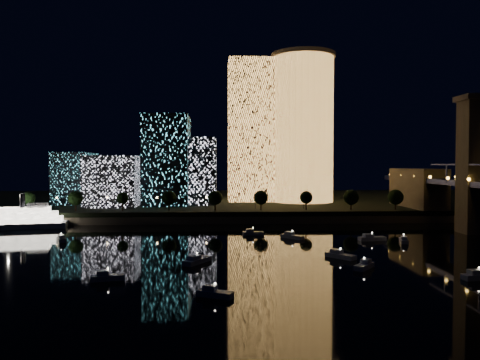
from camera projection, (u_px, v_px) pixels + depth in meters
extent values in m
plane|color=black|center=(333.00, 264.00, 117.39)|extent=(520.00, 520.00, 0.00)
cube|color=black|center=(267.00, 202.00, 277.03)|extent=(420.00, 160.00, 5.00)
cube|color=#6B5E4C|center=(286.00, 220.00, 199.20)|extent=(420.00, 6.00, 3.00)
cylinder|color=#FEAE51|center=(303.00, 130.00, 249.06)|extent=(32.00, 32.00, 76.38)
cylinder|color=#6B5E4C|center=(303.00, 56.00, 247.69)|extent=(34.00, 34.00, 2.00)
cube|color=#FEAE51|center=(250.00, 131.00, 255.91)|extent=(23.97, 23.97, 76.27)
cube|color=white|center=(190.00, 171.00, 237.14)|extent=(27.20, 23.01, 33.47)
cube|color=#59DFF3|center=(167.00, 160.00, 232.73)|extent=(22.03, 28.64, 44.06)
cube|color=white|center=(113.00, 181.00, 223.72)|extent=(24.19, 21.99, 24.19)
cube|color=#59DFF3|center=(75.00, 178.00, 236.92)|extent=(18.56, 20.41, 25.98)
cube|color=#6B5E4C|center=(476.00, 167.00, 169.50)|extent=(11.00, 9.00, 48.00)
cube|color=#6B5E4C|center=(478.00, 98.00, 168.63)|extent=(13.00, 11.00, 2.00)
cube|color=#6B5E4C|center=(417.00, 193.00, 219.85)|extent=(12.00, 40.00, 23.00)
cube|color=#161C48|center=(449.00, 174.00, 179.34)|extent=(0.50, 0.50, 7.00)
sphere|color=#FFB238|center=(469.00, 179.00, 164.40)|extent=(1.20, 1.20, 1.20)
sphere|color=#FFB238|center=(415.00, 176.00, 209.32)|extent=(1.20, 1.20, 1.20)
cube|color=silver|center=(8.00, 226.00, 181.81)|extent=(44.75, 18.75, 2.18)
cube|color=white|center=(8.00, 221.00, 181.74)|extent=(41.01, 17.11, 2.00)
cube|color=white|center=(7.00, 215.00, 181.67)|extent=(37.26, 15.48, 2.00)
cube|color=white|center=(7.00, 210.00, 181.60)|extent=(31.74, 13.47, 2.00)
cube|color=silver|center=(37.00, 205.00, 184.27)|extent=(8.24, 6.83, 1.64)
cylinder|color=black|center=(21.00, 201.00, 181.08)|extent=(1.27, 1.27, 5.45)
cylinder|color=black|center=(23.00, 200.00, 184.60)|extent=(1.27, 1.27, 5.45)
cube|color=silver|center=(197.00, 261.00, 118.88)|extent=(7.44, 9.30, 1.20)
cube|color=silver|center=(194.00, 257.00, 117.65)|extent=(3.75, 3.99, 1.00)
sphere|color=white|center=(197.00, 253.00, 118.81)|extent=(0.36, 0.36, 0.36)
cube|color=silver|center=(292.00, 237.00, 158.23)|extent=(7.68, 7.62, 1.20)
cube|color=silver|center=(289.00, 233.00, 159.01)|extent=(3.54, 3.53, 1.00)
sphere|color=white|center=(292.00, 231.00, 158.16)|extent=(0.36, 0.36, 0.36)
cube|color=silver|center=(61.00, 240.00, 152.02)|extent=(4.93, 6.95, 1.20)
cube|color=silver|center=(62.00, 237.00, 151.11)|extent=(2.61, 2.88, 1.00)
sphere|color=white|center=(61.00, 234.00, 151.95)|extent=(0.36, 0.36, 0.36)
cube|color=silver|center=(404.00, 241.00, 149.74)|extent=(4.02, 7.34, 1.20)
cube|color=silver|center=(404.00, 238.00, 148.68)|extent=(2.40, 2.85, 1.00)
sphere|color=white|center=(404.00, 235.00, 149.67)|extent=(0.36, 0.36, 0.36)
cube|color=silver|center=(253.00, 233.00, 165.79)|extent=(7.66, 2.84, 1.20)
cube|color=silver|center=(250.00, 230.00, 165.63)|extent=(2.74, 2.11, 1.00)
sphere|color=white|center=(253.00, 228.00, 165.72)|extent=(0.36, 0.36, 0.36)
cube|color=silver|center=(372.00, 239.00, 154.07)|extent=(9.22, 4.15, 1.20)
cube|color=silver|center=(368.00, 235.00, 153.77)|extent=(3.43, 2.75, 1.00)
sphere|color=white|center=(372.00, 233.00, 154.00)|extent=(0.36, 0.36, 0.36)
cube|color=silver|center=(215.00, 294.00, 88.61)|extent=(7.29, 5.00, 1.20)
cube|color=silver|center=(210.00, 288.00, 88.98)|extent=(2.99, 2.69, 1.00)
sphere|color=white|center=(215.00, 283.00, 88.54)|extent=(0.36, 0.36, 0.36)
cube|color=silver|center=(341.00, 256.00, 125.15)|extent=(7.52, 8.28, 1.20)
cube|color=silver|center=(337.00, 251.00, 126.05)|extent=(3.60, 3.70, 1.00)
sphere|color=white|center=(341.00, 248.00, 125.08)|extent=(0.36, 0.36, 0.36)
cube|color=silver|center=(108.00, 278.00, 101.26)|extent=(7.52, 3.68, 1.20)
cube|color=silver|center=(103.00, 273.00, 100.96)|extent=(2.84, 2.34, 1.00)
sphere|color=white|center=(108.00, 269.00, 101.19)|extent=(0.36, 0.36, 0.36)
cube|color=silver|center=(479.00, 277.00, 102.22)|extent=(7.94, 3.74, 1.20)
cube|color=silver|center=(475.00, 272.00, 101.93)|extent=(2.98, 2.42, 1.00)
sphere|color=white|center=(479.00, 268.00, 102.15)|extent=(0.36, 0.36, 0.36)
cube|color=silver|center=(364.00, 266.00, 112.57)|extent=(6.61, 7.29, 1.20)
cube|color=silver|center=(366.00, 261.00, 113.43)|extent=(3.17, 3.26, 1.00)
sphere|color=white|center=(364.00, 258.00, 112.50)|extent=(0.36, 0.36, 0.36)
cylinder|color=black|center=(28.00, 206.00, 199.86)|extent=(0.70, 0.70, 4.00)
sphere|color=black|center=(28.00, 198.00, 199.74)|extent=(5.95, 5.95, 5.95)
cylinder|color=black|center=(76.00, 206.00, 200.79)|extent=(0.70, 0.70, 4.00)
sphere|color=black|center=(75.00, 198.00, 200.67)|extent=(6.30, 6.30, 6.30)
cylinder|color=black|center=(123.00, 206.00, 201.73)|extent=(0.70, 0.70, 4.00)
sphere|color=black|center=(122.00, 198.00, 201.60)|extent=(5.01, 5.01, 5.01)
cylinder|color=black|center=(169.00, 206.00, 202.66)|extent=(0.70, 0.70, 4.00)
sphere|color=black|center=(169.00, 198.00, 202.54)|extent=(6.32, 6.32, 6.32)
cylinder|color=black|center=(215.00, 206.00, 203.59)|extent=(0.70, 0.70, 4.00)
sphere|color=black|center=(215.00, 198.00, 203.47)|extent=(6.29, 6.29, 6.29)
cylinder|color=black|center=(261.00, 206.00, 204.53)|extent=(0.70, 0.70, 4.00)
sphere|color=black|center=(261.00, 198.00, 204.41)|extent=(6.32, 6.32, 6.32)
cylinder|color=black|center=(306.00, 205.00, 205.46)|extent=(0.70, 0.70, 4.00)
sphere|color=black|center=(306.00, 197.00, 205.34)|extent=(5.64, 5.64, 5.64)
cylinder|color=black|center=(351.00, 205.00, 206.40)|extent=(0.70, 0.70, 4.00)
sphere|color=black|center=(351.00, 197.00, 206.27)|extent=(6.72, 6.72, 6.72)
cylinder|color=black|center=(396.00, 205.00, 207.33)|extent=(0.70, 0.70, 4.00)
sphere|color=black|center=(396.00, 197.00, 207.21)|extent=(6.82, 6.82, 6.82)
cylinder|color=black|center=(57.00, 204.00, 206.30)|extent=(0.24, 0.24, 5.00)
sphere|color=#FFCC7F|center=(57.00, 198.00, 206.20)|extent=(0.70, 0.70, 0.70)
cylinder|color=black|center=(107.00, 204.00, 207.32)|extent=(0.24, 0.24, 5.00)
sphere|color=#FFCC7F|center=(107.00, 198.00, 207.23)|extent=(0.70, 0.70, 0.70)
cylinder|color=black|center=(157.00, 204.00, 208.35)|extent=(0.24, 0.24, 5.00)
sphere|color=#FFCC7F|center=(157.00, 197.00, 208.25)|extent=(0.70, 0.70, 0.70)
cylinder|color=black|center=(206.00, 203.00, 209.38)|extent=(0.24, 0.24, 5.00)
sphere|color=#FFCC7F|center=(206.00, 197.00, 209.28)|extent=(0.70, 0.70, 0.70)
cylinder|color=black|center=(255.00, 203.00, 210.41)|extent=(0.24, 0.24, 5.00)
sphere|color=#FFCC7F|center=(255.00, 197.00, 210.31)|extent=(0.70, 0.70, 0.70)
cylinder|color=black|center=(304.00, 203.00, 211.43)|extent=(0.24, 0.24, 5.00)
sphere|color=#FFCC7F|center=(304.00, 197.00, 211.34)|extent=(0.70, 0.70, 0.70)
cylinder|color=black|center=(352.00, 203.00, 212.46)|extent=(0.24, 0.24, 5.00)
sphere|color=#FFCC7F|center=(352.00, 197.00, 212.36)|extent=(0.70, 0.70, 0.70)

